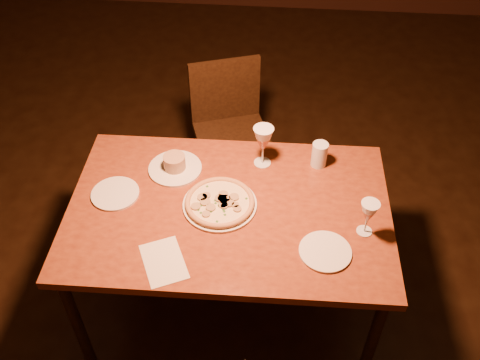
{
  "coord_description": "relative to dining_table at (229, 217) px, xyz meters",
  "views": [
    {
      "loc": [
        -0.02,
        -1.38,
        2.38
      ],
      "look_at": [
        -0.16,
        0.2,
        0.84
      ],
      "focal_mm": 40.0,
      "sensor_mm": 36.0,
      "label": 1
    }
  ],
  "objects": [
    {
      "name": "menu_card",
      "position": [
        -0.22,
        -0.31,
        0.07
      ],
      "size": [
        0.23,
        0.26,
        0.0
      ],
      "primitive_type": "cube",
      "rotation": [
        0.0,
        0.0,
        0.44
      ],
      "color": "beige",
      "rests_on": "dining_table"
    },
    {
      "name": "side_plate_near",
      "position": [
        0.4,
        -0.21,
        0.07
      ],
      "size": [
        0.21,
        0.21,
        0.01
      ],
      "primitive_type": "cylinder",
      "color": "silver",
      "rests_on": "dining_table"
    },
    {
      "name": "wine_glass_far",
      "position": [
        0.12,
        0.29,
        0.17
      ],
      "size": [
        0.09,
        0.09,
        0.2
      ],
      "primitive_type": null,
      "color": "#C46B51",
      "rests_on": "dining_table"
    },
    {
      "name": "side_plate_left",
      "position": [
        -0.5,
        0.03,
        0.07
      ],
      "size": [
        0.21,
        0.21,
        0.01
      ],
      "primitive_type": "cylinder",
      "color": "silver",
      "rests_on": "dining_table"
    },
    {
      "name": "ramekin_saucer",
      "position": [
        -0.27,
        0.21,
        0.09
      ],
      "size": [
        0.24,
        0.24,
        0.08
      ],
      "color": "silver",
      "rests_on": "dining_table"
    },
    {
      "name": "wine_glass_right",
      "position": [
        0.56,
        -0.09,
        0.15
      ],
      "size": [
        0.07,
        0.07,
        0.16
      ],
      "primitive_type": null,
      "color": "#C46B51",
      "rests_on": "dining_table"
    },
    {
      "name": "water_tumbler",
      "position": [
        0.38,
        0.3,
        0.12
      ],
      "size": [
        0.07,
        0.07,
        0.12
      ],
      "primitive_type": "cylinder",
      "color": "silver",
      "rests_on": "dining_table"
    },
    {
      "name": "floor",
      "position": [
        0.2,
        -0.15,
        -0.66
      ],
      "size": [
        7.0,
        7.0,
        0.0
      ],
      "primitive_type": "plane",
      "color": "black",
      "rests_on": "ground"
    },
    {
      "name": "dining_table",
      "position": [
        0.0,
        0.0,
        0.0
      ],
      "size": [
        1.38,
        0.9,
        0.73
      ],
      "rotation": [
        0.0,
        0.0,
        0.02
      ],
      "color": "brown",
      "rests_on": "floor"
    },
    {
      "name": "pizza_plate",
      "position": [
        -0.04,
        0.0,
        0.08
      ],
      "size": [
        0.31,
        0.31,
        0.03
      ],
      "color": "silver",
      "rests_on": "dining_table"
    },
    {
      "name": "chair_far",
      "position": [
        -0.09,
        0.87,
        -0.19
      ],
      "size": [
        0.51,
        0.51,
        0.83
      ],
      "rotation": [
        0.0,
        0.0,
        0.33
      ],
      "color": "black",
      "rests_on": "floor"
    }
  ]
}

